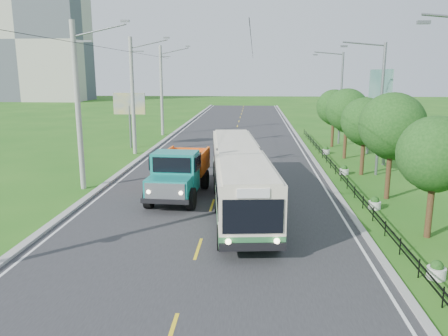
# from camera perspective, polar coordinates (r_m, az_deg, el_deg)

# --- Properties ---
(ground) EXTENTS (240.00, 240.00, 0.00)m
(ground) POSITION_cam_1_polar(r_m,az_deg,el_deg) (18.08, -3.39, -10.53)
(ground) COLOR #205D16
(ground) RESTS_ON ground
(road) EXTENTS (14.00, 120.00, 0.02)m
(road) POSITION_cam_1_polar(r_m,az_deg,el_deg) (37.25, 0.48, 1.48)
(road) COLOR #28282B
(road) RESTS_ON ground
(curb_left) EXTENTS (0.40, 120.00, 0.15)m
(curb_left) POSITION_cam_1_polar(r_m,az_deg,el_deg) (38.34, -10.33, 1.69)
(curb_left) COLOR #9E9E99
(curb_left) RESTS_ON ground
(curb_right) EXTENTS (0.30, 120.00, 0.10)m
(curb_right) POSITION_cam_1_polar(r_m,az_deg,el_deg) (37.51, 11.45, 1.37)
(curb_right) COLOR #9E9E99
(curb_right) RESTS_ON ground
(edge_line_left) EXTENTS (0.12, 120.00, 0.00)m
(edge_line_left) POSITION_cam_1_polar(r_m,az_deg,el_deg) (38.21, -9.53, 1.60)
(edge_line_left) COLOR silver
(edge_line_left) RESTS_ON road
(edge_line_right) EXTENTS (0.12, 120.00, 0.00)m
(edge_line_right) POSITION_cam_1_polar(r_m,az_deg,el_deg) (37.45, 10.69, 1.34)
(edge_line_right) COLOR silver
(edge_line_right) RESTS_ON road
(centre_dash) EXTENTS (0.12, 2.20, 0.00)m
(centre_dash) POSITION_cam_1_polar(r_m,az_deg,el_deg) (18.07, -3.39, -10.46)
(centre_dash) COLOR yellow
(centre_dash) RESTS_ON road
(railing_right) EXTENTS (0.04, 40.00, 0.60)m
(railing_right) POSITION_cam_1_polar(r_m,az_deg,el_deg) (31.78, 14.36, -0.27)
(railing_right) COLOR black
(railing_right) RESTS_ON ground
(pole_near) EXTENTS (3.51, 0.32, 10.00)m
(pole_near) POSITION_cam_1_polar(r_m,az_deg,el_deg) (27.64, -18.48, 7.71)
(pole_near) COLOR gray
(pole_near) RESTS_ON ground
(pole_mid) EXTENTS (3.51, 0.32, 10.00)m
(pole_mid) POSITION_cam_1_polar(r_m,az_deg,el_deg) (38.99, -11.79, 9.24)
(pole_mid) COLOR gray
(pole_mid) RESTS_ON ground
(pole_far) EXTENTS (3.51, 0.32, 10.00)m
(pole_far) POSITION_cam_1_polar(r_m,az_deg,el_deg) (50.64, -8.12, 10.02)
(pole_far) COLOR gray
(pole_far) RESTS_ON ground
(tree_second) EXTENTS (3.18, 3.26, 5.30)m
(tree_second) POSITION_cam_1_polar(r_m,az_deg,el_deg) (20.47, 25.86, 1.26)
(tree_second) COLOR #382314
(tree_second) RESTS_ON ground
(tree_third) EXTENTS (3.60, 3.62, 6.00)m
(tree_third) POSITION_cam_1_polar(r_m,az_deg,el_deg) (26.00, 21.12, 4.81)
(tree_third) COLOR #382314
(tree_third) RESTS_ON ground
(tree_fourth) EXTENTS (3.24, 3.31, 5.40)m
(tree_fourth) POSITION_cam_1_polar(r_m,az_deg,el_deg) (31.79, 17.94, 5.53)
(tree_fourth) COLOR #382314
(tree_fourth) RESTS_ON ground
(tree_fifth) EXTENTS (3.48, 3.52, 5.80)m
(tree_fifth) POSITION_cam_1_polar(r_m,az_deg,el_deg) (37.59, 15.79, 7.03)
(tree_fifth) COLOR #382314
(tree_fifth) RESTS_ON ground
(tree_back) EXTENTS (3.30, 3.36, 5.50)m
(tree_back) POSITION_cam_1_polar(r_m,az_deg,el_deg) (43.47, 14.19, 7.51)
(tree_back) COLOR #382314
(tree_back) RESTS_ON ground
(streetlight_mid) EXTENTS (3.02, 0.20, 9.07)m
(streetlight_mid) POSITION_cam_1_polar(r_m,az_deg,el_deg) (31.74, 19.54, 7.81)
(streetlight_mid) COLOR slate
(streetlight_mid) RESTS_ON ground
(streetlight_far) EXTENTS (3.02, 0.20, 9.07)m
(streetlight_far) POSITION_cam_1_polar(r_m,az_deg,el_deg) (45.36, 14.85, 9.24)
(streetlight_far) COLOR slate
(streetlight_far) RESTS_ON ground
(planter_front) EXTENTS (0.64, 0.64, 0.67)m
(planter_front) POSITION_cam_1_polar(r_m,az_deg,el_deg) (17.24, 26.00, -11.96)
(planter_front) COLOR silver
(planter_front) RESTS_ON ground
(planter_near) EXTENTS (0.64, 0.64, 0.67)m
(planter_near) POSITION_cam_1_polar(r_m,az_deg,el_deg) (24.36, 19.07, -4.41)
(planter_near) COLOR silver
(planter_near) RESTS_ON ground
(planter_mid) EXTENTS (0.64, 0.64, 0.67)m
(planter_mid) POSITION_cam_1_polar(r_m,az_deg,el_deg) (31.90, 15.42, -0.31)
(planter_mid) COLOR silver
(planter_mid) RESTS_ON ground
(planter_far) EXTENTS (0.64, 0.64, 0.67)m
(planter_far) POSITION_cam_1_polar(r_m,az_deg,el_deg) (39.62, 13.18, 2.21)
(planter_far) COLOR silver
(planter_far) RESTS_ON ground
(billboard_left) EXTENTS (3.00, 0.20, 5.20)m
(billboard_left) POSITION_cam_1_polar(r_m,az_deg,el_deg) (42.29, -12.26, 7.77)
(billboard_left) COLOR slate
(billboard_left) RESTS_ON ground
(billboard_right) EXTENTS (0.24, 6.00, 7.30)m
(billboard_right) POSITION_cam_1_polar(r_m,az_deg,el_deg) (37.93, 19.63, 9.09)
(billboard_right) COLOR slate
(billboard_right) RESTS_ON ground
(apartment_near) EXTENTS (28.00, 14.00, 30.00)m
(apartment_near) POSITION_cam_1_polar(r_m,az_deg,el_deg) (125.58, -24.05, 14.93)
(apartment_near) COLOR #B7B2A3
(apartment_near) RESTS_ON ground
(bus) EXTENTS (4.11, 15.74, 3.01)m
(bus) POSITION_cam_1_polar(r_m,az_deg,el_deg) (23.55, 1.89, -0.46)
(bus) COLOR #2C6F3B
(bus) RESTS_ON ground
(dump_truck) EXTENTS (2.94, 6.80, 2.80)m
(dump_truck) POSITION_cam_1_polar(r_m,az_deg,el_deg) (25.01, -5.86, -0.28)
(dump_truck) COLOR #16847C
(dump_truck) RESTS_ON ground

